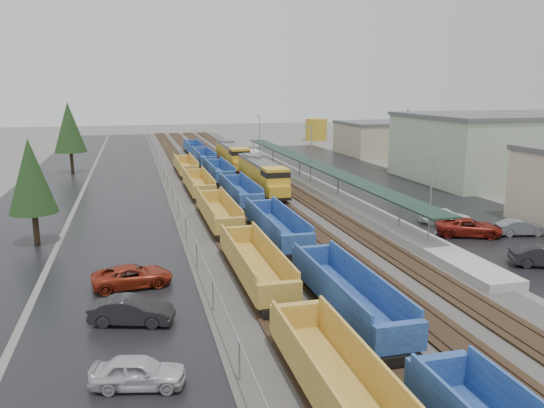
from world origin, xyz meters
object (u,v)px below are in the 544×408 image
(parked_car_east_e, at_px, (521,228))
(parked_car_west_a, at_px, (138,372))
(storage_tank, at_px, (316,129))
(parked_car_east_b, at_px, (469,227))
(well_string_blue, at_px, (240,193))
(parked_car_east_c, at_px, (445,216))
(parked_car_west_b, at_px, (132,311))
(well_string_yellow, at_px, (233,235))
(locomotive_lead, at_px, (262,175))
(parked_car_west_c, at_px, (133,276))
(locomotive_trail, at_px, (232,155))

(parked_car_east_e, bearing_deg, parked_car_west_a, 127.55)
(storage_tank, bearing_deg, parked_car_west_a, -113.24)
(parked_car_east_b, bearing_deg, well_string_blue, 65.14)
(well_string_blue, height_order, parked_car_east_c, well_string_blue)
(parked_car_west_a, xyz_separation_m, parked_car_east_c, (29.56, 22.33, 0.01))
(parked_car_west_b, bearing_deg, parked_car_east_c, -45.68)
(well_string_yellow, xyz_separation_m, parked_car_west_b, (-8.17, -12.68, -0.41))
(locomotive_lead, bearing_deg, parked_car_east_b, -61.71)
(parked_car_east_b, bearing_deg, parked_car_west_c, 122.81)
(parked_car_west_b, height_order, parked_car_east_c, parked_car_west_b)
(parked_car_west_b, relative_size, parked_car_west_c, 0.88)
(storage_tank, relative_size, parked_car_east_e, 1.23)
(locomotive_lead, height_order, parked_car_west_c, locomotive_lead)
(well_string_blue, bearing_deg, parked_car_east_e, -42.18)
(parked_car_west_a, relative_size, parked_car_east_e, 0.94)
(well_string_blue, bearing_deg, parked_car_west_a, -108.02)
(storage_tank, bearing_deg, locomotive_lead, -114.93)
(well_string_yellow, xyz_separation_m, parked_car_east_e, (25.82, -2.60, -0.44))
(locomotive_lead, bearing_deg, parked_car_west_a, -110.61)
(locomotive_trail, distance_m, storage_tank, 51.93)
(storage_tank, xyz_separation_m, parked_car_west_b, (-45.77, -99.21, -1.96))
(locomotive_trail, relative_size, parked_car_west_a, 4.38)
(storage_tank, height_order, parked_car_west_b, storage_tank)
(parked_car_east_e, bearing_deg, parked_car_west_c, 108.10)
(parked_car_west_a, distance_m, parked_car_west_c, 12.63)
(well_string_yellow, distance_m, parked_car_east_c, 21.84)
(well_string_blue, relative_size, parked_car_west_c, 20.66)
(storage_tank, distance_m, parked_car_east_b, 89.67)
(storage_tank, height_order, parked_car_east_e, storage_tank)
(parked_car_east_b, bearing_deg, parked_car_east_e, -79.47)
(storage_tank, height_order, parked_car_east_b, storage_tank)
(locomotive_trail, xyz_separation_m, parked_car_west_b, (-16.17, -56.54, -1.47))
(parked_car_west_b, height_order, parked_car_east_e, parked_car_west_b)
(well_string_yellow, relative_size, parked_car_east_c, 18.60)
(locomotive_lead, relative_size, locomotive_trail, 1.00)
(locomotive_lead, bearing_deg, well_string_blue, -125.10)
(parked_car_east_e, bearing_deg, parked_car_east_b, 88.85)
(storage_tank, bearing_deg, parked_car_east_c, -100.79)
(storage_tank, relative_size, parked_car_west_c, 1.04)
(locomotive_lead, distance_m, storage_tank, 70.21)
(parked_car_west_a, relative_size, parked_car_east_b, 0.73)
(storage_tank, bearing_deg, parked_car_west_c, -116.08)
(well_string_yellow, height_order, parked_car_west_a, well_string_yellow)
(locomotive_trail, bearing_deg, locomotive_lead, -90.00)
(locomotive_trail, relative_size, parked_car_east_b, 3.22)
(parked_car_west_b, bearing_deg, parked_car_east_e, -56.71)
(parked_car_west_a, xyz_separation_m, parked_car_east_b, (29.08, 17.85, 0.08))
(locomotive_trail, height_order, well_string_blue, locomotive_trail)
(parked_car_west_b, xyz_separation_m, parked_car_east_e, (33.99, 10.08, -0.04))
(storage_tank, bearing_deg, well_string_blue, -115.84)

